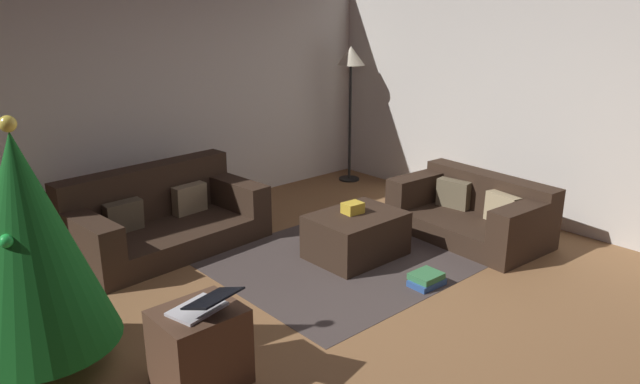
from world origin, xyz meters
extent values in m
plane|color=brown|center=(0.00, 0.00, 0.00)|extent=(6.40, 6.40, 0.00)
cube|color=silver|center=(0.00, 3.14, 1.30)|extent=(6.40, 0.12, 2.60)
cube|color=silver|center=(3.14, 0.00, 1.30)|extent=(0.12, 6.40, 2.60)
cube|color=#332319|center=(-0.30, 2.15, 0.12)|extent=(1.93, 1.10, 0.24)
cube|color=#332319|center=(-0.32, 2.51, 0.50)|extent=(1.87, 0.38, 0.54)
cube|color=#332319|center=(0.51, 2.21, 0.39)|extent=(0.31, 0.98, 0.30)
cube|color=#332319|center=(-1.10, 2.09, 0.39)|extent=(0.31, 0.98, 0.30)
cube|color=#8C7A5B|center=(0.06, 2.34, 0.39)|extent=(0.37, 0.17, 0.30)
cube|color=brown|center=(-0.68, 2.29, 0.39)|extent=(0.37, 0.16, 0.31)
cube|color=#332319|center=(2.15, 0.35, 0.11)|extent=(0.99, 1.60, 0.22)
cube|color=#332319|center=(2.47, 0.32, 0.42)|extent=(0.34, 1.55, 0.40)
cube|color=#332319|center=(2.11, -0.30, 0.38)|extent=(0.90, 0.30, 0.31)
cube|color=#332319|center=(2.19, 1.00, 0.38)|extent=(0.90, 0.30, 0.31)
cube|color=tan|center=(2.25, 0.03, 0.37)|extent=(0.19, 0.38, 0.30)
cube|color=brown|center=(2.29, 0.65, 0.37)|extent=(0.17, 0.37, 0.30)
cube|color=#332319|center=(0.94, 0.77, 0.21)|extent=(0.86, 0.65, 0.43)
cube|color=gold|center=(0.94, 0.82, 0.48)|extent=(0.19, 0.16, 0.10)
cube|color=black|center=(0.98, 0.86, 0.44)|extent=(0.09, 0.17, 0.02)
cylinder|color=brown|center=(-1.89, 0.85, 0.11)|extent=(0.10, 0.10, 0.21)
cone|color=#14601E|center=(-1.89, 0.85, 0.91)|extent=(1.01, 1.01, 1.40)
sphere|color=red|center=(-1.69, 1.08, 0.76)|extent=(0.05, 0.05, 0.05)
sphere|color=#CC33BF|center=(-1.70, 1.11, 0.71)|extent=(0.08, 0.08, 0.08)
sphere|color=green|center=(-2.03, 0.69, 1.00)|extent=(0.08, 0.08, 0.08)
sphere|color=#F2D84C|center=(-1.89, 0.85, 1.65)|extent=(0.10, 0.10, 0.10)
cube|color=#4C3323|center=(-1.20, 0.03, 0.26)|extent=(0.52, 0.44, 0.52)
cube|color=silver|center=(-1.20, 0.03, 0.53)|extent=(0.37, 0.30, 0.02)
cube|color=black|center=(-1.17, -0.12, 0.65)|extent=(0.37, 0.29, 0.08)
cube|color=#2D5193|center=(0.95, -0.08, 0.03)|extent=(0.31, 0.21, 0.06)
cube|color=#387A47|center=(0.96, -0.06, 0.08)|extent=(0.26, 0.22, 0.06)
cylinder|color=black|center=(2.71, 2.66, 0.01)|extent=(0.28, 0.28, 0.02)
cylinder|color=black|center=(2.71, 2.66, 0.78)|extent=(0.04, 0.04, 1.56)
cone|color=beige|center=(2.71, 2.66, 1.68)|extent=(0.36, 0.36, 0.24)
cube|color=#433936|center=(0.94, 0.77, 0.00)|extent=(2.60, 2.00, 0.01)
camera|label=1|loc=(-2.78, -2.86, 2.31)|focal=32.90mm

